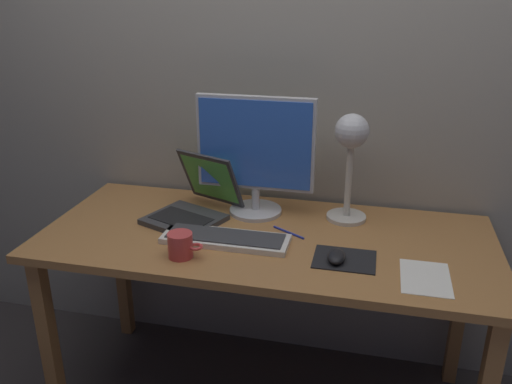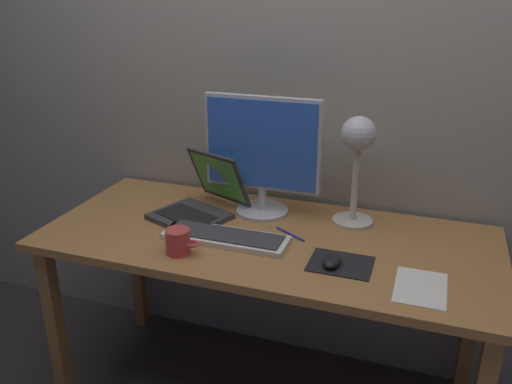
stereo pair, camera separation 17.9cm
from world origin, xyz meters
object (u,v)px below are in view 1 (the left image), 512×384
object	(u,v)px
monitor	(255,151)
mouse	(336,256)
desk_lamp	(351,147)
pen	(289,232)
keyboard_main	(226,239)
coffee_mug	(181,245)
laptop	(197,200)

from	to	relation	value
monitor	mouse	world-z (taller)	monitor
monitor	mouse	distance (m)	0.52
monitor	desk_lamp	distance (m)	0.35
monitor	desk_lamp	size ratio (longest dim) A/B	1.13
desk_lamp	pen	xyz separation A→B (m)	(-0.19, -0.17, -0.28)
keyboard_main	pen	size ratio (longest dim) A/B	3.15
monitor	mouse	size ratio (longest dim) A/B	4.75
desk_lamp	coffee_mug	bearing A→B (deg)	-139.77
monitor	laptop	bearing A→B (deg)	-159.99
keyboard_main	pen	bearing A→B (deg)	29.50
monitor	pen	size ratio (longest dim) A/B	3.26
monitor	laptop	xyz separation A→B (m)	(-0.21, -0.08, -0.18)
coffee_mug	pen	size ratio (longest dim) A/B	0.83
desk_lamp	mouse	bearing A→B (deg)	-91.06
monitor	laptop	distance (m)	0.29
mouse	coffee_mug	size ratio (longest dim) A/B	0.82
mouse	keyboard_main	bearing A→B (deg)	171.67
desk_lamp	monitor	bearing A→B (deg)	-176.71
laptop	mouse	bearing A→B (deg)	-24.07
coffee_mug	pen	bearing A→B (deg)	38.75
monitor	coffee_mug	world-z (taller)	monitor
laptop	mouse	distance (m)	0.61
desk_lamp	laptop	bearing A→B (deg)	-170.15
coffee_mug	pen	xyz separation A→B (m)	(0.31, 0.25, -0.04)
mouse	pen	distance (m)	0.25
monitor	keyboard_main	world-z (taller)	monitor
laptop	desk_lamp	bearing A→B (deg)	9.85
desk_lamp	pen	distance (m)	0.38
pen	desk_lamp	bearing A→B (deg)	42.52
desk_lamp	pen	world-z (taller)	desk_lamp
keyboard_main	desk_lamp	distance (m)	0.56
laptop	mouse	size ratio (longest dim) A/B	4.14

